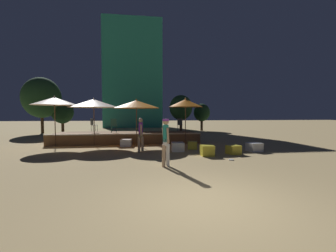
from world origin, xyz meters
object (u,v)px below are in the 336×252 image
object	(u,v)px
background_tree_0	(181,108)
person_0	(141,134)
patio_umbrella_2	(54,101)
patio_umbrella_3	(94,103)
cube_seat_2	(254,147)
background_tree_3	(202,113)
background_tree_2	(42,98)
patio_umbrella_0	(136,104)
person_1	(166,140)
cube_seat_3	(207,151)
cube_seat_5	(126,143)
frisbee_disc	(231,160)
background_tree_1	(62,112)
cube_seat_4	(233,150)
cube_seat_0	(192,145)
bistro_chair_1	(180,123)
cube_seat_1	(178,147)
patio_umbrella_1	(186,103)
bistro_chair_0	(93,124)
bistro_chair_2	(114,124)

from	to	relation	value
background_tree_0	person_0	bearing A→B (deg)	-110.00
patio_umbrella_2	patio_umbrella_3	distance (m)	2.21
patio_umbrella_2	cube_seat_2	distance (m)	11.47
background_tree_3	patio_umbrella_3	bearing A→B (deg)	-132.56
background_tree_2	background_tree_3	size ratio (longest dim) A/B	1.79
patio_umbrella_3	patio_umbrella_0	bearing A→B (deg)	-10.22
person_1	patio_umbrella_3	bearing A→B (deg)	-78.94
cube_seat_2	person_0	size ratio (longest dim) A/B	0.43
cube_seat_3	cube_seat_5	bearing A→B (deg)	137.07
person_0	background_tree_3	bearing A→B (deg)	56.69
frisbee_disc	background_tree_1	bearing A→B (deg)	126.08
patio_umbrella_3	background_tree_2	world-z (taller)	background_tree_2
background_tree_1	background_tree_2	world-z (taller)	background_tree_2
cube_seat_4	patio_umbrella_3	bearing A→B (deg)	151.11
patio_umbrella_0	cube_seat_3	distance (m)	5.40
patio_umbrella_2	background_tree_3	world-z (taller)	background_tree_3
cube_seat_0	cube_seat_2	xyz separation A→B (m)	(2.96, -1.18, 0.01)
cube_seat_0	cube_seat_5	distance (m)	3.94
cube_seat_4	frisbee_disc	bearing A→B (deg)	-117.80
bistro_chair_1	cube_seat_3	bearing A→B (deg)	-79.98
patio_umbrella_2	cube_seat_1	distance (m)	7.74
cube_seat_4	background_tree_3	bearing A→B (deg)	79.16
patio_umbrella_2	bistro_chair_1	world-z (taller)	patio_umbrella_2
cube_seat_2	cube_seat_4	size ratio (longest dim) A/B	1.10
patio_umbrella_3	cube_seat_5	bearing A→B (deg)	-18.07
person_1	background_tree_3	xyz separation A→B (m)	(6.36, 16.83, 1.07)
patio_umbrella_1	background_tree_0	size ratio (longest dim) A/B	0.74
cube_seat_4	bistro_chair_1	bearing A→B (deg)	105.27
cube_seat_4	person_1	size ratio (longest dim) A/B	0.38
background_tree_1	background_tree_2	distance (m)	2.31
patio_umbrella_0	background_tree_0	xyz separation A→B (m)	(4.73, 10.10, 0.08)
person_1	background_tree_3	distance (m)	18.02
patio_umbrella_0	cube_seat_2	bearing A→B (deg)	-25.79
cube_seat_2	cube_seat_4	world-z (taller)	cube_seat_2
background_tree_3	cube_seat_1	bearing A→B (deg)	-111.37
patio_umbrella_3	bistro_chair_1	size ratio (longest dim) A/B	3.30
cube_seat_0	background_tree_3	xyz separation A→B (m)	(4.39, 12.99, 1.85)
patio_umbrella_2	background_tree_3	bearing A→B (deg)	41.86
patio_umbrella_0	background_tree_2	size ratio (longest dim) A/B	0.51
cube_seat_0	bistro_chair_0	size ratio (longest dim) A/B	0.68
person_1	bistro_chair_2	bearing A→B (deg)	-89.51
cube_seat_3	patio_umbrella_1	bearing A→B (deg)	93.33
patio_umbrella_0	patio_umbrella_1	world-z (taller)	patio_umbrella_1
patio_umbrella_0	patio_umbrella_2	world-z (taller)	patio_umbrella_2
cube_seat_3	bistro_chair_1	distance (m)	5.90
person_0	background_tree_0	distance (m)	13.36
patio_umbrella_3	person_0	xyz separation A→B (m)	(2.74, -2.82, -1.62)
patio_umbrella_0	bistro_chair_2	size ratio (longest dim) A/B	3.13
frisbee_disc	background_tree_3	size ratio (longest dim) A/B	0.07
person_0	bistro_chair_1	bearing A→B (deg)	51.82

